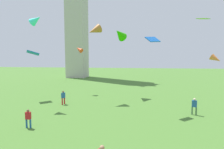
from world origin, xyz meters
TOP-DOWN VIEW (x-y plane):
  - person_2 at (8.63, 18.88)m, footprint 0.55×0.45m
  - person_3 at (-7.20, 20.63)m, footprint 0.42×0.54m
  - person_5 at (-6.74, 12.83)m, footprint 0.51×0.25m
  - kite_flying_0 at (-7.82, 28.59)m, footprint 1.65×1.24m
  - kite_flying_1 at (12.70, 29.60)m, footprint 2.09×2.08m
  - kite_flying_2 at (-9.99, 19.51)m, footprint 1.73×1.10m
  - kite_flying_4 at (-3.64, 23.56)m, footprint 2.44×2.36m
  - kite_flying_5 at (4.15, 19.38)m, footprint 1.79×1.68m
  - kite_flying_6 at (11.76, 21.96)m, footprint 1.56×1.44m
  - kite_flying_7 at (-0.46, 27.17)m, footprint 2.40×2.91m
  - kite_flying_9 at (-12.93, 22.95)m, footprint 2.08×1.88m

SIDE VIEW (x-z plane):
  - person_5 at x=-6.74m, z-range 0.11..1.77m
  - person_3 at x=-7.20m, z-range 0.12..1.95m
  - person_2 at x=8.63m, z-range 0.12..1.96m
  - kite_flying_6 at x=11.76m, z-range 5.42..6.65m
  - kite_flying_9 at x=-12.93m, z-range 6.53..7.36m
  - kite_flying_0 at x=-7.82m, z-range 7.09..8.43m
  - kite_flying_5 at x=4.15m, z-range 7.80..8.58m
  - kite_flying_7 at x=-0.46m, z-range 8.93..11.13m
  - kite_flying_4 at x=-3.64m, z-range 9.14..11.02m
  - kite_flying_2 at x=-9.99m, z-range 10.12..11.61m
  - kite_flying_1 at x=12.70m, z-range 12.23..12.72m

